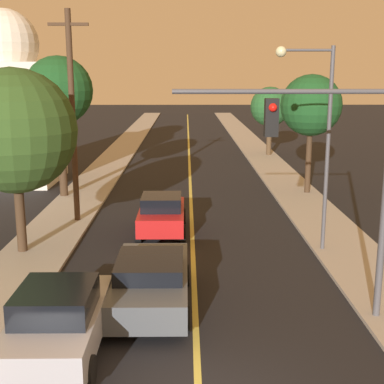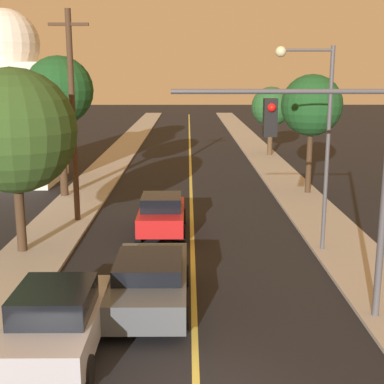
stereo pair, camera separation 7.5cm
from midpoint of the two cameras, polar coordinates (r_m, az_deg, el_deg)
road_surface at (r=45.27m, az=-0.39°, el=4.67°), size 8.55×80.00×0.01m
sidewalk_left at (r=45.58m, az=-7.37°, el=4.68°), size 2.50×80.00×0.12m
sidewalk_right at (r=45.62m, az=6.59°, el=4.71°), size 2.50×80.00×0.12m
car_near_lane_front at (r=14.64m, az=-4.58°, el=-9.38°), size 2.11×4.70×1.45m
car_near_lane_second at (r=21.09m, az=-3.35°, el=-2.34°), size 1.87×3.80×1.58m
car_outer_lane_front at (r=12.57m, az=-14.23°, el=-13.17°), size 1.97×4.16×1.69m
traffic_signal_mast at (r=13.39m, az=14.99°, el=3.40°), size 5.32×0.42×5.94m
streetlamp_right at (r=18.70m, az=12.93°, el=7.36°), size 1.97×0.36×7.00m
utility_pole_left at (r=22.58m, az=-12.73°, el=8.08°), size 1.60×0.24×8.59m
tree_left_near at (r=18.99m, az=-18.54°, el=6.17°), size 4.21×4.21×6.32m
tree_left_far at (r=27.45m, az=-14.11°, el=10.36°), size 3.35×3.35×6.96m
tree_right_near at (r=41.02m, az=8.27°, el=8.96°), size 2.95×2.95×5.13m
tree_right_far at (r=28.07m, az=12.51°, el=8.97°), size 3.11×3.11×6.07m
domed_building_left at (r=32.66m, az=-19.02°, el=8.72°), size 5.20×5.20×9.75m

